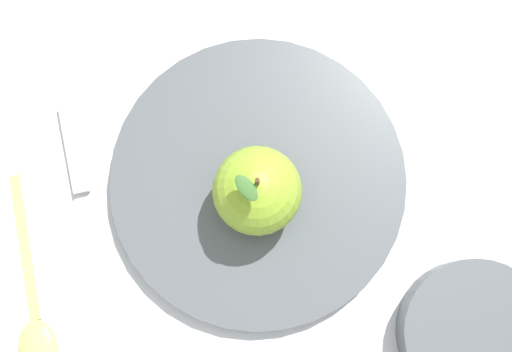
# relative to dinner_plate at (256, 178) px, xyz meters

# --- Properties ---
(ground_plane) EXTENTS (2.40, 2.40, 0.00)m
(ground_plane) POSITION_rel_dinner_plate_xyz_m (0.03, 0.00, -0.01)
(ground_plane) COLOR silver
(dinner_plate) EXTENTS (0.27, 0.27, 0.02)m
(dinner_plate) POSITION_rel_dinner_plate_xyz_m (0.00, 0.00, 0.00)
(dinner_plate) COLOR #4C5156
(dinner_plate) RESTS_ON ground_plane
(apple) EXTENTS (0.08, 0.08, 0.09)m
(apple) POSITION_rel_dinner_plate_xyz_m (0.01, 0.02, 0.04)
(apple) COLOR #8CB22D
(apple) RESTS_ON dinner_plate
(side_bowl) EXTENTS (0.13, 0.13, 0.04)m
(side_bowl) POSITION_rel_dinner_plate_xyz_m (-0.08, 0.22, 0.01)
(side_bowl) COLOR #4C5156
(side_bowl) RESTS_ON ground_plane
(knife) EXTENTS (0.10, 0.23, 0.01)m
(knife) POSITION_rel_dinner_plate_xyz_m (0.14, -0.07, -0.01)
(knife) COLOR silver
(knife) RESTS_ON ground_plane
(spoon) EXTENTS (0.09, 0.18, 0.01)m
(spoon) POSITION_rel_dinner_plate_xyz_m (0.23, 0.00, -0.00)
(spoon) COLOR #D8B766
(spoon) RESTS_ON ground_plane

